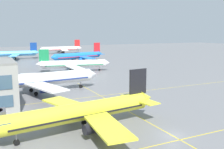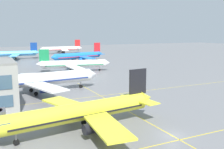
# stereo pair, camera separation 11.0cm
# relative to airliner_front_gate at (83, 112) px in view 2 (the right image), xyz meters

# --- Properties ---
(ground_plane) EXTENTS (600.00, 600.00, 0.00)m
(ground_plane) POSITION_rel_airliner_front_gate_xyz_m (13.34, -9.46, -3.61)
(ground_plane) COLOR slate
(airliner_front_gate) EXTENTS (34.02, 29.11, 10.57)m
(airliner_front_gate) POSITION_rel_airliner_front_gate_xyz_m (0.00, 0.00, 0.00)
(airliner_front_gate) COLOR yellow
(airliner_front_gate) RESTS_ON ground
(airliner_second_row) EXTENTS (38.90, 33.39, 12.09)m
(airliner_second_row) POSITION_rel_airliner_front_gate_xyz_m (-2.07, 33.87, 0.52)
(airliner_second_row) COLOR white
(airliner_second_row) RESTS_ON ground
(airliner_third_row) EXTENTS (33.74, 28.68, 10.54)m
(airliner_third_row) POSITION_rel_airliner_front_gate_xyz_m (20.23, 69.69, -0.01)
(airliner_third_row) COLOR white
(airliner_third_row) RESTS_ON ground
(airliner_far_left_stand) EXTENTS (36.04, 30.66, 11.32)m
(airliner_far_left_stand) POSITION_rel_airliner_front_gate_xyz_m (34.66, 105.27, 0.25)
(airliner_far_left_stand) COLOR blue
(airliner_far_left_stand) RESTS_ON ground
(airliner_far_right_stand) EXTENTS (34.91, 30.11, 10.86)m
(airliner_far_right_stand) POSITION_rel_airliner_front_gate_xyz_m (0.73, 139.92, 0.10)
(airliner_far_right_stand) COLOR #5BB7E5
(airliner_far_right_stand) RESTS_ON ground
(airliner_distant_taxiway) EXTENTS (36.34, 31.47, 11.34)m
(airliner_distant_taxiway) POSITION_rel_airliner_front_gate_xyz_m (41.84, 170.78, 0.26)
(airliner_distant_taxiway) COLOR white
(airliner_distant_taxiway) RESTS_ON ground
(taxiway_markings) EXTENTS (124.49, 75.26, 0.01)m
(taxiway_markings) POSITION_rel_airliner_front_gate_xyz_m (13.34, 5.64, -3.61)
(taxiway_markings) COLOR yellow
(taxiway_markings) RESTS_ON ground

